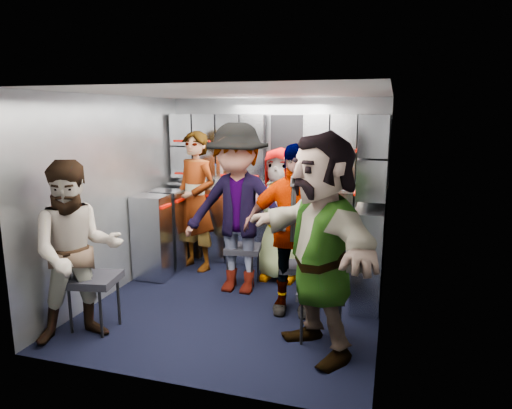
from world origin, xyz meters
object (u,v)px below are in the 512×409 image
(jump_seat_near_left, at_px, (93,282))
(jump_seat_near_right, at_px, (322,295))
(attendant_arc_a, at_px, (77,252))
(attendant_arc_c, at_px, (280,215))
(attendant_arc_d, at_px, (293,230))
(attendant_arc_b, at_px, (237,209))
(jump_seat_mid_left, at_px, (243,251))
(jump_seat_center, at_px, (283,244))
(jump_seat_mid_right, at_px, (296,269))
(attendant_arc_e, at_px, (320,245))
(attendant_standing, at_px, (196,201))

(jump_seat_near_left, height_order, jump_seat_near_right, jump_seat_near_left)
(attendant_arc_a, xyz_separation_m, attendant_arc_c, (1.28, 1.91, -0.01))
(jump_seat_near_left, relative_size, attendant_arc_d, 0.31)
(jump_seat_near_left, distance_m, attendant_arc_b, 1.61)
(jump_seat_near_left, xyz_separation_m, jump_seat_near_right, (1.98, 0.38, -0.03))
(jump_seat_near_left, bearing_deg, attendant_arc_d, 28.84)
(jump_seat_mid_left, distance_m, attendant_arc_c, 0.59)
(jump_seat_center, bearing_deg, attendant_arc_c, -90.00)
(jump_seat_mid_right, height_order, attendant_arc_d, attendant_arc_d)
(jump_seat_mid_left, xyz_separation_m, jump_seat_mid_right, (0.68, -0.34, -0.03))
(jump_seat_near_left, bearing_deg, attendant_arc_b, 52.70)
(attendant_arc_a, distance_m, attendant_arc_e, 2.02)
(attendant_arc_b, bearing_deg, attendant_arc_d, -26.02)
(jump_seat_mid_left, distance_m, jump_seat_center, 0.61)
(attendant_standing, height_order, attendant_arc_d, attendant_standing)
(jump_seat_mid_left, relative_size, jump_seat_mid_right, 1.04)
(jump_seat_center, xyz_separation_m, attendant_standing, (-1.07, -0.12, 0.49))
(attendant_arc_a, relative_size, attendant_arc_c, 1.01)
(jump_seat_near_right, relative_size, attendant_standing, 0.27)
(attendant_arc_a, bearing_deg, attendant_arc_d, -6.82)
(jump_seat_near_left, xyz_separation_m, jump_seat_mid_left, (0.93, 1.41, -0.04))
(jump_seat_mid_left, height_order, attendant_arc_e, attendant_arc_e)
(attendant_arc_b, relative_size, attendant_arc_e, 1.02)
(attendant_arc_c, relative_size, attendant_arc_d, 0.93)
(jump_seat_center, bearing_deg, jump_seat_mid_right, -68.20)
(jump_seat_mid_left, height_order, attendant_arc_d, attendant_arc_d)
(attendant_arc_b, bearing_deg, attendant_arc_a, -123.05)
(attendant_arc_a, bearing_deg, attendant_arc_b, 16.07)
(attendant_arc_a, bearing_deg, attendant_arc_c, 15.86)
(jump_seat_mid_right, bearing_deg, attendant_arc_b, 166.82)
(jump_seat_near_left, bearing_deg, jump_seat_mid_left, 56.40)
(jump_seat_mid_right, relative_size, attendant_standing, 0.26)
(jump_seat_near_left, height_order, jump_seat_center, jump_seat_near_left)
(jump_seat_near_left, height_order, jump_seat_mid_left, jump_seat_near_left)
(jump_seat_mid_left, height_order, jump_seat_center, jump_seat_mid_left)
(jump_seat_center, relative_size, attendant_arc_b, 0.22)
(jump_seat_mid_right, bearing_deg, attendant_arc_e, -67.14)
(jump_seat_mid_left, height_order, attendant_arc_a, attendant_arc_a)
(attendant_standing, bearing_deg, jump_seat_near_right, -15.29)
(jump_seat_mid_left, height_order, attendant_arc_c, attendant_arc_c)
(jump_seat_mid_left, bearing_deg, attendant_arc_d, -37.44)
(jump_seat_near_right, distance_m, attendant_arc_d, 0.75)
(jump_seat_mid_left, bearing_deg, attendant_arc_e, -49.19)
(jump_seat_center, distance_m, jump_seat_mid_right, 0.90)
(jump_seat_mid_left, relative_size, attendant_arc_b, 0.25)
(jump_seat_near_left, relative_size, jump_seat_mid_left, 1.11)
(attendant_arc_d, bearing_deg, attendant_arc_a, -151.54)
(attendant_arc_c, height_order, attendant_arc_d, attendant_arc_d)
(jump_seat_mid_left, bearing_deg, attendant_standing, 152.61)
(attendant_arc_d, bearing_deg, attendant_arc_e, -67.08)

